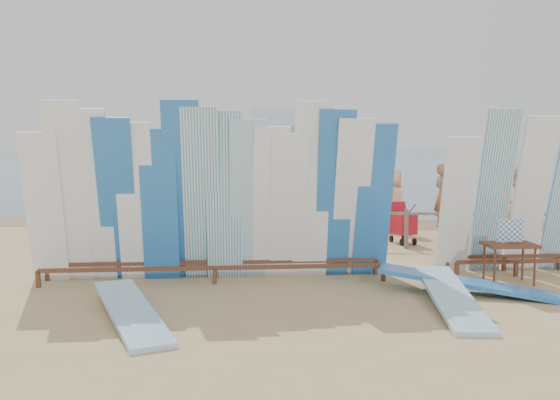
# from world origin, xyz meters

# --- Properties ---
(ground) EXTENTS (160.00, 160.00, 0.00)m
(ground) POSITION_xyz_m (0.00, 0.00, 0.00)
(ground) COLOR tan
(ground) RESTS_ON ground
(ocean) EXTENTS (320.00, 240.00, 0.02)m
(ocean) POSITION_xyz_m (0.00, 128.00, 0.00)
(ocean) COLOR #476580
(ocean) RESTS_ON ground
(wet_sand_strip) EXTENTS (40.00, 2.60, 0.01)m
(wet_sand_strip) POSITION_xyz_m (0.00, 7.20, 0.00)
(wet_sand_strip) COLOR #805F48
(wet_sand_strip) RESTS_ON ground
(distant_ship) EXTENTS (45.00, 8.00, 14.00)m
(distant_ship) POSITION_xyz_m (-12.00, 180.00, 5.31)
(distant_ship) COLOR #999EA3
(distant_ship) RESTS_ON ocean
(fence) EXTENTS (12.08, 0.08, 0.90)m
(fence) POSITION_xyz_m (0.00, 3.00, 0.63)
(fence) COLOR #77685A
(fence) RESTS_ON ground
(main_surfboard_rack) EXTENTS (6.26, 1.61, 3.09)m
(main_surfboard_rack) POSITION_xyz_m (-1.78, -0.45, 1.39)
(main_surfboard_rack) COLOR brown
(main_surfboard_rack) RESTS_ON ground
(side_surfboard_rack) EXTENTS (2.72, 1.11, 2.99)m
(side_surfboard_rack) POSITION_xyz_m (3.52, 0.47, 1.35)
(side_surfboard_rack) COLOR brown
(side_surfboard_rack) RESTS_ON ground
(vendor_table) EXTENTS (0.90, 0.69, 1.11)m
(vendor_table) POSITION_xyz_m (3.23, -0.32, 0.37)
(vendor_table) COLOR brown
(vendor_table) RESTS_ON ground
(flat_board_b) EXTENTS (0.61, 2.70, 0.33)m
(flat_board_b) POSITION_xyz_m (1.92, -1.91, 0.00)
(flat_board_b) COLOR #84B9D4
(flat_board_b) RESTS_ON ground
(flat_board_d) EXTENTS (2.75, 1.18, 0.37)m
(flat_board_d) POSITION_xyz_m (2.32, -1.09, 0.00)
(flat_board_d) COLOR blue
(flat_board_d) RESTS_ON ground
(flat_board_a) EXTENTS (1.80, 2.63, 0.26)m
(flat_board_a) POSITION_xyz_m (-2.51, -2.81, 0.00)
(flat_board_a) COLOR #84B9D4
(flat_board_a) RESTS_ON ground
(beach_chair_left) EXTENTS (0.84, 0.84, 0.95)m
(beach_chair_left) POSITION_xyz_m (0.94, 4.08, 0.28)
(beach_chair_left) COLOR red
(beach_chair_left) RESTS_ON ground
(beach_chair_right) EXTENTS (0.63, 0.65, 0.77)m
(beach_chair_right) POSITION_xyz_m (0.06, 4.26, 0.23)
(beach_chair_right) COLOR red
(beach_chair_right) RESTS_ON ground
(stroller) EXTENTS (0.70, 0.83, 0.98)m
(stroller) POSITION_xyz_m (2.02, 3.68, 0.39)
(stroller) COLOR red
(stroller) RESTS_ON ground
(beachgoer_1) EXTENTS (0.49, 0.70, 1.76)m
(beachgoer_1) POSITION_xyz_m (-2.87, 5.79, 0.88)
(beachgoer_1) COLOR #8C6042
(beachgoer_1) RESTS_ON ground
(beachgoer_3) EXTENTS (1.31, 0.85, 1.87)m
(beachgoer_3) POSITION_xyz_m (0.13, 5.70, 0.94)
(beachgoer_3) COLOR tan
(beachgoer_3) RESTS_ON ground
(beachgoer_11) EXTENTS (0.65, 1.74, 1.85)m
(beachgoer_11) POSITION_xyz_m (-3.77, 6.94, 0.92)
(beachgoer_11) COLOR beige
(beachgoer_11) RESTS_ON ground
(beachgoer_8) EXTENTS (1.00, 0.73, 1.86)m
(beachgoer_8) POSITION_xyz_m (4.79, 3.89, 0.93)
(beachgoer_8) COLOR beige
(beachgoer_8) RESTS_ON ground
(beachgoer_6) EXTENTS (0.43, 0.84, 1.69)m
(beachgoer_6) POSITION_xyz_m (2.01, 5.44, 0.85)
(beachgoer_6) COLOR tan
(beachgoer_6) RESTS_ON ground
(beachgoer_7) EXTENTS (0.55, 0.75, 1.83)m
(beachgoer_7) POSITION_xyz_m (3.51, 6.45, 0.92)
(beachgoer_7) COLOR #8C6042
(beachgoer_7) RESTS_ON ground
(beachgoer_2) EXTENTS (0.95, 0.75, 1.77)m
(beachgoer_2) POSITION_xyz_m (-3.45, 5.14, 0.89)
(beachgoer_2) COLOR beige
(beachgoer_2) RESTS_ON ground
(beachgoer_4) EXTENTS (1.03, 0.78, 1.62)m
(beachgoer_4) POSITION_xyz_m (-1.04, 4.36, 0.81)
(beachgoer_4) COLOR #8C6042
(beachgoer_4) RESTS_ON ground
(beachgoer_9) EXTENTS (0.82, 1.28, 1.83)m
(beachgoer_9) POSITION_xyz_m (5.59, 5.01, 0.92)
(beachgoer_9) COLOR tan
(beachgoer_9) RESTS_ON ground
(beachgoer_extra_1) EXTENTS (0.60, 1.02, 1.63)m
(beachgoer_extra_1) POSITION_xyz_m (-7.60, 6.34, 0.81)
(beachgoer_extra_1) COLOR #8C6042
(beachgoer_extra_1) RESTS_ON ground
(beachgoer_0) EXTENTS (0.63, 0.93, 1.75)m
(beachgoer_0) POSITION_xyz_m (-4.63, 4.15, 0.87)
(beachgoer_0) COLOR tan
(beachgoer_0) RESTS_ON ground
(beachgoer_5) EXTENTS (1.13, 1.62, 1.67)m
(beachgoer_5) POSITION_xyz_m (-0.37, 5.56, 0.84)
(beachgoer_5) COLOR beige
(beachgoer_5) RESTS_ON ground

